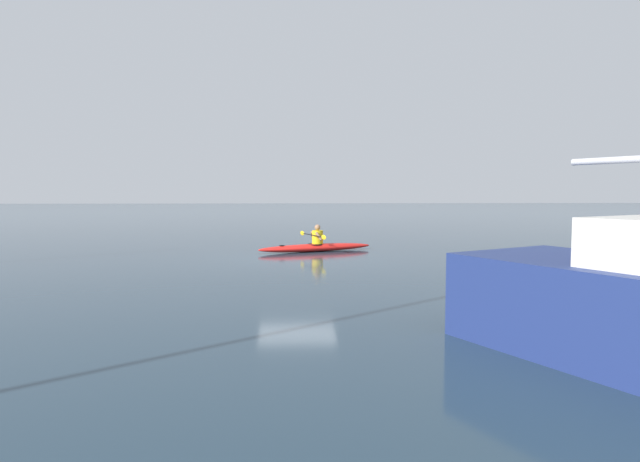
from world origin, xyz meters
TOP-DOWN VIEW (x-y plane):
  - ground_plane at (0.00, 0.00)m, footprint 160.00×160.00m
  - kayak at (-0.72, -2.05)m, footprint 4.31×2.10m
  - kayaker at (-0.76, -2.07)m, footprint 0.87×2.24m
  - mooring_buoy_white_far at (-7.53, 4.18)m, footprint 0.58×0.58m

SIDE VIEW (x-z plane):
  - ground_plane at x=0.00m, z-range 0.00..0.00m
  - kayak at x=-0.72m, z-range 0.00..0.28m
  - mooring_buoy_white_far at x=-7.53m, z-range -0.02..0.60m
  - kayaker at x=-0.76m, z-range 0.21..0.91m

